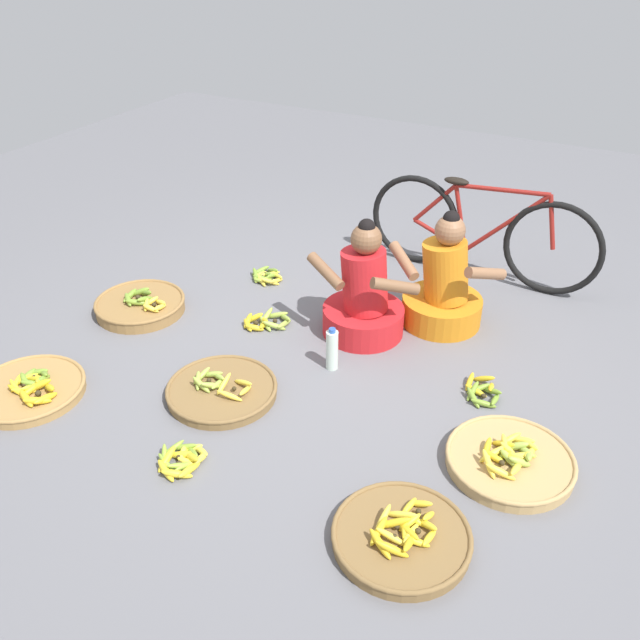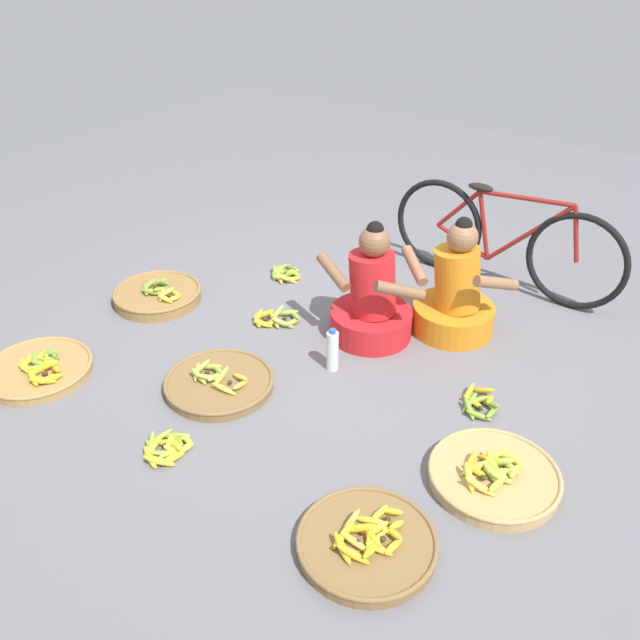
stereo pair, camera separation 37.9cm
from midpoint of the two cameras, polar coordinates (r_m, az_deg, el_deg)
The scene contains 14 objects.
ground_plane at distance 4.13m, azimuth 4.22°, elevation -3.00°, with size 10.00×10.00×0.00m, color slate.
vendor_woman_front at distance 4.20m, azimuth 6.99°, elevation 1.51°, with size 0.74×0.52×0.79m.
vendor_woman_behind at distance 4.35m, azimuth 13.88°, elevation 1.90°, with size 0.75×0.52×0.78m.
bicycle_leaning at distance 4.93m, azimuth 17.47°, elevation 6.43°, with size 1.70×0.09×0.73m.
banana_basket_front_center at distance 3.85m, azimuth -5.80°, elevation -5.40°, with size 0.63×0.63×0.13m.
banana_basket_near_vendor at distance 3.42m, azimuth 17.75°, elevation -12.58°, with size 0.63×0.63×0.14m.
banana_basket_front_left at distance 4.73m, azimuth -11.43°, elevation 2.06°, with size 0.60×0.60×0.16m.
banana_basket_near_bicycle at distance 3.03m, azimuth 7.79°, elevation -18.35°, with size 0.61×0.61×0.14m.
banana_basket_mid_left at distance 4.19m, azimuth -20.46°, elevation -3.99°, with size 0.63×0.63×0.13m.
loose_bananas_back_right at distance 3.84m, azimuth 16.17°, elevation -6.88°, with size 0.23×0.28×0.09m.
loose_bananas_back_center at distance 3.47m, azimuth -9.75°, elevation -10.75°, with size 0.26×0.29×0.10m.
loose_bananas_front_right at distance 4.41m, azimuth -1.35°, elevation 0.06°, with size 0.31×0.30×0.10m.
loose_bananas_back_left at distance 4.96m, azimuth -0.87°, elevation 3.89°, with size 0.28×0.26×0.09m.
water_bottle at distance 3.93m, azimuth 3.83°, elevation -2.69°, with size 0.07×0.07×0.28m.
Camera 2 is at (1.84, -2.85, 2.35)m, focal length 37.68 mm.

